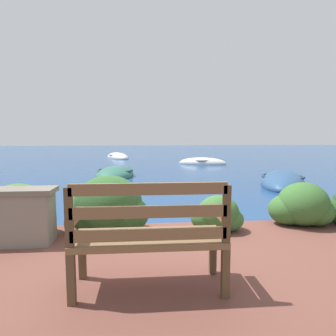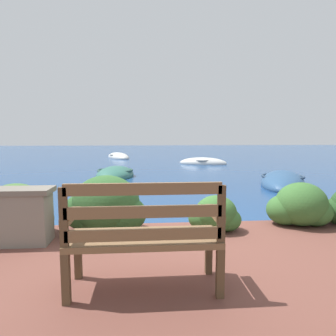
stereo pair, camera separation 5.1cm
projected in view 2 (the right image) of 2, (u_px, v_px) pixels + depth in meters
The scene contains 10 objects.
ground_plane at pixel (158, 237), 4.40m from camera, with size 80.00×80.00×0.00m.
park_bench at pixel (144, 234), 2.43m from camera, with size 1.26×0.48×0.93m.
hedge_clump_left at pixel (15, 213), 3.80m from camera, with size 0.99×0.71×0.67m.
hedge_clump_centre at pixel (105, 207), 3.97m from camera, with size 1.11×0.80×0.75m.
hedge_clump_right at pixel (215, 215), 4.01m from camera, with size 0.70×0.51×0.48m.
hedge_clump_far_right at pixel (300, 207), 4.25m from camera, with size 0.91×0.65×0.62m.
rowboat_nearest at pixel (282, 182), 9.13m from camera, with size 2.46×3.33×0.71m.
rowboat_mid at pixel (115, 175), 10.91m from camera, with size 1.52×2.52×0.64m.
rowboat_far at pixel (203, 163), 15.57m from camera, with size 2.64×1.71×0.61m.
rowboat_outer at pixel (118, 157), 19.66m from camera, with size 2.11×3.11×0.64m.
Camera 2 is at (-0.20, -4.26, 1.50)m, focal length 32.00 mm.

